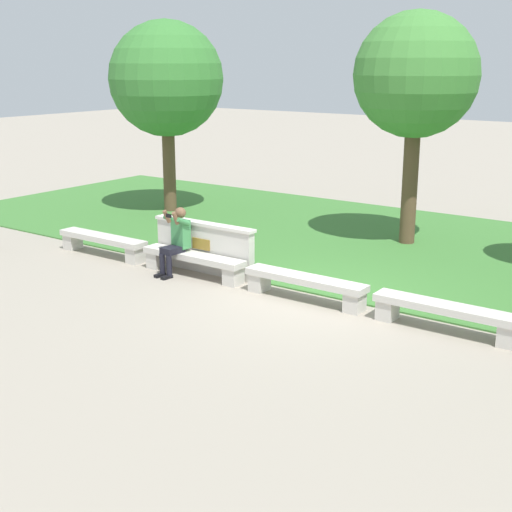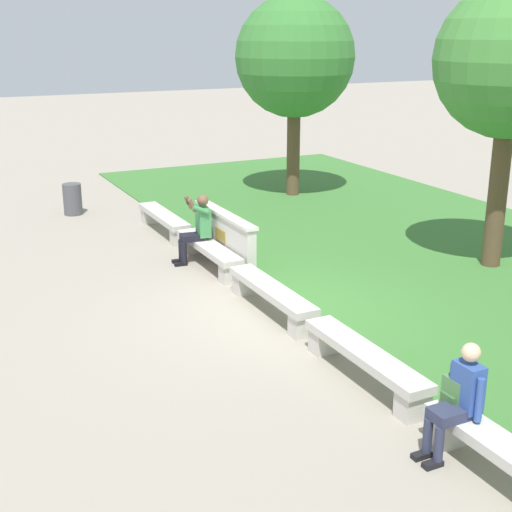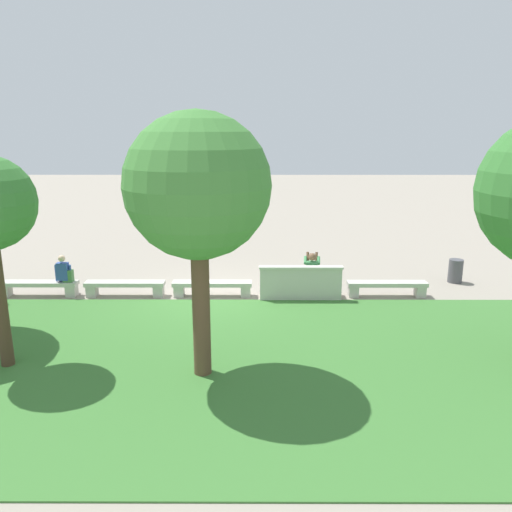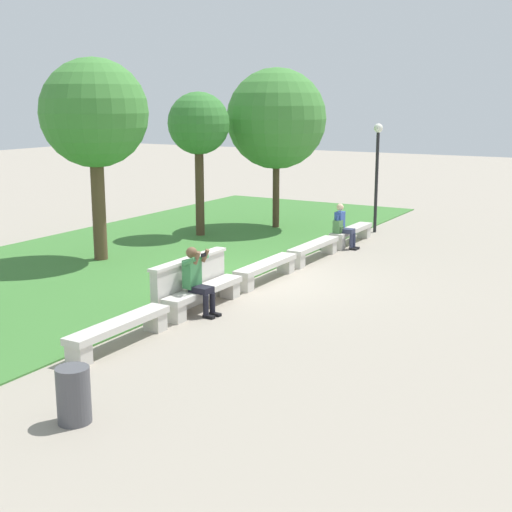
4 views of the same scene
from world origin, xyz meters
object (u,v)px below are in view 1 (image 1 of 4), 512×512
bench_near (193,261)px  bench_far (446,313)px  tree_left_background (416,77)px  tree_far_back (166,80)px  bench_main (103,242)px  person_photographer (177,238)px  bench_mid (305,284)px

bench_near → bench_far: 5.12m
tree_left_background → tree_far_back: bearing=-176.2°
bench_main → person_photographer: bearing=-2.0°
bench_near → tree_far_back: (-4.55, 4.34, 3.27)m
person_photographer → bench_far: bearing=0.8°
bench_near → person_photographer: size_ratio=1.76×
bench_near → person_photographer: 0.56m
person_photographer → tree_far_back: tree_far_back is taller
person_photographer → tree_left_background: 6.32m
bench_far → person_photographer: person_photographer is taller
bench_mid → person_photographer: person_photographer is taller
bench_near → person_photographer: bearing=-167.6°
bench_near → tree_far_back: bearing=136.4°
bench_far → person_photographer: size_ratio=1.76×
bench_mid → tree_far_back: tree_far_back is taller
bench_far → tree_far_back: size_ratio=0.45×
person_photographer → tree_far_back: bearing=133.6°
bench_near → tree_far_back: 7.09m
bench_near → bench_far: bearing=0.0°
person_photographer → tree_left_background: size_ratio=0.26×
bench_mid → tree_far_back: size_ratio=0.45×
bench_far → bench_main: bearing=180.0°
tree_left_background → tree_far_back: size_ratio=1.00×
bench_mid → bench_far: same height
tree_left_background → tree_far_back: same height
bench_mid → bench_main: bearing=180.0°
bench_main → bench_mid: (5.12, 0.00, 0.00)m
bench_near → tree_far_back: size_ratio=0.45×
bench_near → person_photographer: (-0.35, -0.08, 0.43)m
bench_main → tree_left_background: (4.89, 4.79, 3.42)m
bench_far → person_photographer: bearing=-179.2°
bench_main → person_photographer: (2.21, -0.08, 0.43)m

